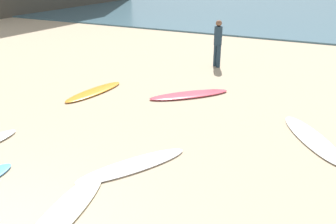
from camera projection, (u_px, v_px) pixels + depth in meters
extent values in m
ellipsoid|color=white|center=(133.00, 165.00, 6.79)|extent=(1.67, 2.17, 0.06)
ellipsoid|color=orange|center=(94.00, 92.00, 10.45)|extent=(0.91, 2.16, 0.08)
ellipsoid|color=silver|center=(65.00, 211.00, 5.57)|extent=(0.77, 2.30, 0.06)
ellipsoid|color=#E0495B|center=(189.00, 95.00, 10.22)|extent=(2.12, 1.98, 0.08)
ellipsoid|color=silver|center=(312.00, 139.00, 7.79)|extent=(1.75, 2.28, 0.06)
cylinder|color=#1E3342|center=(219.00, 57.00, 12.72)|extent=(0.14, 0.14, 0.79)
cylinder|color=#1E3342|center=(215.00, 55.00, 12.89)|extent=(0.14, 0.14, 0.79)
cylinder|color=#1E3342|center=(218.00, 36.00, 12.52)|extent=(0.39, 0.39, 0.66)
sphere|color=brown|center=(219.00, 23.00, 12.34)|extent=(0.21, 0.21, 0.21)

